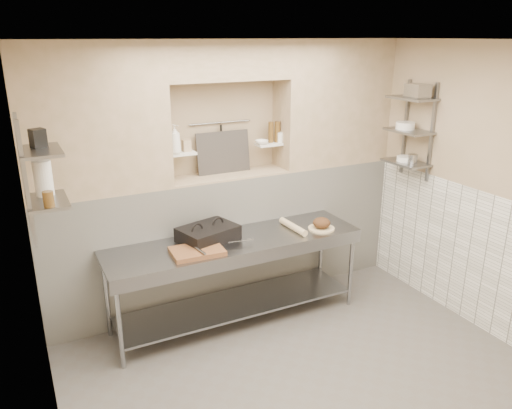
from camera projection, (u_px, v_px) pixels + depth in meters
floor at (311, 385)px, 4.33m from camera, size 4.00×3.90×0.10m
ceiling at (327, 32)px, 3.39m from camera, size 4.00×3.90×0.10m
wall_left at (31, 287)px, 2.99m from camera, size 0.10×3.90×2.80m
wall_right at (499, 194)px, 4.73m from camera, size 0.10×3.90×2.80m
wall_back at (219, 171)px, 5.55m from camera, size 4.00×0.10×2.80m
backwall_lower at (229, 237)px, 5.56m from camera, size 4.00×0.40×1.40m
alcove_sill at (227, 175)px, 5.34m from camera, size 1.30×0.40×0.02m
backwall_pillar_left at (93, 120)px, 4.55m from camera, size 1.35×0.40×1.40m
backwall_pillar_right at (333, 103)px, 5.68m from camera, size 1.35×0.40×1.40m
backwall_header at (225, 60)px, 4.95m from camera, size 1.30×0.40×0.40m
wainscot_left at (57, 381)px, 3.24m from camera, size 0.02×3.90×1.40m
wainscot_right at (484, 262)px, 4.93m from camera, size 0.02×3.90×1.40m
alcove_shelf_left at (182, 153)px, 5.03m from camera, size 0.28×0.16×0.02m
alcove_shelf_right at (269, 144)px, 5.46m from camera, size 0.28×0.16×0.02m
utensil_rail at (220, 123)px, 5.31m from camera, size 0.70×0.02×0.02m
hanging_steel at (221, 139)px, 5.34m from camera, size 0.02×0.02×0.30m
splash_panel at (223, 152)px, 5.35m from camera, size 0.60×0.08×0.45m
shelf_rail_left_a at (23, 173)px, 3.95m from camera, size 0.03×0.03×0.95m
shelf_rail_left_b at (26, 185)px, 3.61m from camera, size 0.03×0.03×0.95m
wall_shelf_left_lower at (47, 201)px, 3.90m from camera, size 0.30×0.50×0.02m
wall_shelf_left_upper at (40, 151)px, 3.77m from camera, size 0.30×0.50×0.03m
shelf_rail_right_a at (405, 127)px, 5.61m from camera, size 0.03×0.03×1.05m
shelf_rail_right_b at (432, 133)px, 5.27m from camera, size 0.03×0.03×1.05m
wall_shelf_right_lower at (406, 163)px, 5.50m from camera, size 0.30×0.50×0.02m
wall_shelf_right_mid at (409, 131)px, 5.39m from camera, size 0.30×0.50×0.02m
wall_shelf_right_upper at (412, 98)px, 5.27m from camera, size 0.30×0.50×0.03m
prep_table at (236, 264)px, 5.03m from camera, size 2.60×0.70×0.90m
panini_press at (208, 234)px, 4.92m from camera, size 0.63×0.53×0.15m
cutting_board at (197, 251)px, 4.65m from camera, size 0.50×0.36×0.04m
knife_blade at (241, 240)px, 4.82m from camera, size 0.25×0.08×0.01m
tongs at (199, 249)px, 4.60m from camera, size 0.05×0.25×0.02m
mixing_bowl at (229, 231)px, 5.13m from camera, size 0.22×0.22×0.05m
rolling_pin at (293, 227)px, 5.21m from camera, size 0.09×0.45×0.07m
bread_board at (321, 228)px, 5.23m from camera, size 0.28×0.28×0.02m
bread_loaf at (322, 223)px, 5.21m from camera, size 0.18×0.18×0.11m
bottle_soap at (175, 139)px, 4.91m from camera, size 0.15×0.15×0.29m
jar_alcove at (186, 146)px, 5.05m from camera, size 0.08×0.08×0.12m
bowl_alcove at (262, 142)px, 5.39m from camera, size 0.19×0.19×0.04m
condiment_a at (277, 132)px, 5.47m from camera, size 0.06×0.06×0.23m
condiment_b at (271, 132)px, 5.45m from camera, size 0.06×0.06×0.23m
condiment_c at (280, 137)px, 5.48m from camera, size 0.06×0.06×0.11m
jug_left at (43, 178)px, 3.96m from camera, size 0.14×0.14×0.28m
jar_left at (48, 199)px, 3.72m from camera, size 0.08×0.08×0.12m
box_left_upper at (38, 138)px, 3.81m from camera, size 0.13×0.13×0.14m
bowl_right at (405, 159)px, 5.50m from camera, size 0.18×0.18×0.05m
canister_right at (413, 159)px, 5.39m from camera, size 0.10×0.10×0.10m
bowl_right_mid at (405, 126)px, 5.42m from camera, size 0.20×0.20×0.08m
basket_right at (418, 91)px, 5.19m from camera, size 0.19×0.23×0.14m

